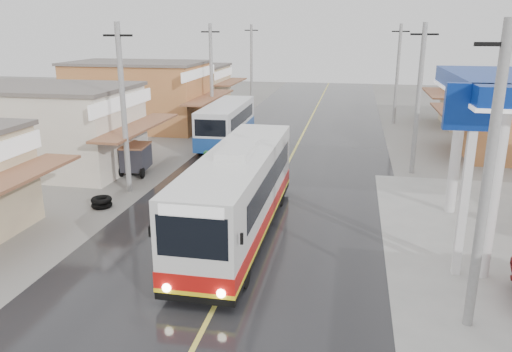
{
  "coord_description": "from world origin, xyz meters",
  "views": [
    {
      "loc": [
        3.63,
        -12.73,
        7.8
      ],
      "look_at": [
        -0.28,
        7.2,
        1.69
      ],
      "focal_mm": 35.0,
      "sensor_mm": 36.0,
      "label": 1
    }
  ],
  "objects_px": {
    "coach_bus": "(239,193)",
    "tricycle_far": "(118,155)",
    "tyre_stack": "(102,202)",
    "tricycle_near": "(136,157)",
    "second_bus": "(227,123)",
    "cyclist": "(208,178)"
  },
  "relations": [
    {
      "from": "coach_bus",
      "to": "tricycle_far",
      "type": "relative_size",
      "value": 4.85
    },
    {
      "from": "cyclist",
      "to": "tyre_stack",
      "type": "relative_size",
      "value": 2.29
    },
    {
      "from": "coach_bus",
      "to": "second_bus",
      "type": "height_order",
      "value": "coach_bus"
    },
    {
      "from": "second_bus",
      "to": "tricycle_near",
      "type": "height_order",
      "value": "second_bus"
    },
    {
      "from": "coach_bus",
      "to": "tricycle_far",
      "type": "height_order",
      "value": "coach_bus"
    },
    {
      "from": "tricycle_near",
      "to": "tyre_stack",
      "type": "bearing_deg",
      "value": -89.2
    },
    {
      "from": "cyclist",
      "to": "tyre_stack",
      "type": "xyz_separation_m",
      "value": [
        -4.05,
        -3.12,
        -0.46
      ]
    },
    {
      "from": "coach_bus",
      "to": "tricycle_far",
      "type": "bearing_deg",
      "value": 139.64
    },
    {
      "from": "cyclist",
      "to": "tricycle_near",
      "type": "relative_size",
      "value": 0.99
    },
    {
      "from": "tyre_stack",
      "to": "tricycle_far",
      "type": "bearing_deg",
      "value": 108.6
    },
    {
      "from": "coach_bus",
      "to": "tyre_stack",
      "type": "height_order",
      "value": "coach_bus"
    },
    {
      "from": "coach_bus",
      "to": "tricycle_near",
      "type": "relative_size",
      "value": 5.36
    },
    {
      "from": "tricycle_near",
      "to": "tricycle_far",
      "type": "bearing_deg",
      "value": 160.38
    },
    {
      "from": "tricycle_near",
      "to": "second_bus",
      "type": "bearing_deg",
      "value": 61.13
    },
    {
      "from": "second_bus",
      "to": "cyclist",
      "type": "relative_size",
      "value": 3.99
    },
    {
      "from": "coach_bus",
      "to": "tricycle_far",
      "type": "xyz_separation_m",
      "value": [
        -8.65,
        7.38,
        -0.79
      ]
    },
    {
      "from": "cyclist",
      "to": "tricycle_far",
      "type": "xyz_separation_m",
      "value": [
        -5.93,
        2.48,
        0.24
      ]
    },
    {
      "from": "tricycle_far",
      "to": "tricycle_near",
      "type": "bearing_deg",
      "value": -0.68
    },
    {
      "from": "tyre_stack",
      "to": "cyclist",
      "type": "bearing_deg",
      "value": 37.65
    },
    {
      "from": "tricycle_near",
      "to": "tricycle_far",
      "type": "height_order",
      "value": "tricycle_near"
    },
    {
      "from": "tricycle_near",
      "to": "tyre_stack",
      "type": "relative_size",
      "value": 2.31
    },
    {
      "from": "cyclist",
      "to": "tricycle_far",
      "type": "bearing_deg",
      "value": 138.02
    }
  ]
}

